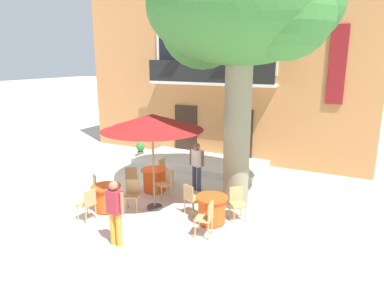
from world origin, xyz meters
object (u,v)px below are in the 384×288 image
Objects in this scene: cafe_table_front at (154,180)px; cafe_umbrella at (152,122)px; cafe_chair_near_tree_1 at (98,185)px; cafe_chair_near_tree_2 at (88,203)px; plane_tree at (239,13)px; cafe_chair_middle_1 at (207,217)px; cafe_chair_near_tree_0 at (132,193)px; cafe_chair_front_0 at (166,182)px; cafe_chair_front_2 at (131,177)px; cafe_table_middle at (212,209)px; ground_planter_left at (140,148)px; pedestrian_near_entrance at (197,164)px; cafe_chair_middle_2 at (237,201)px; cafe_table_near_tree at (107,198)px; pedestrian_mid_plaza at (115,210)px; cafe_chair_middle_0 at (191,197)px; cafe_chair_front_1 at (165,169)px.

cafe_table_front is 0.30× the size of cafe_umbrella.
cafe_chair_near_tree_1 and cafe_chair_near_tree_2 have the same top height.
plane_tree is 5.48m from cafe_chair_middle_1.
cafe_chair_near_tree_0 is 1.29m from cafe_chair_front_0.
cafe_chair_front_0 and cafe_chair_front_2 have the same top height.
cafe_chair_front_0 is (0.67, -0.34, 0.14)m from cafe_table_front.
cafe_chair_near_tree_2 reaches higher than cafe_table_middle.
ground_planter_left is (-3.12, 4.79, -0.14)m from cafe_chair_near_tree_0.
cafe_chair_near_tree_2 is 3.33m from cafe_chair_middle_1.
plane_tree is 2.51× the size of cafe_umbrella.
cafe_chair_middle_1 is 0.55× the size of pedestrian_near_entrance.
cafe_chair_front_2 is at bearing 155.84° from cafe_chair_middle_1.
cafe_chair_front_2 is at bearing -148.63° from pedestrian_near_entrance.
cafe_chair_near_tree_0 is 1.00× the size of cafe_chair_near_tree_2.
cafe_umbrella is 6.17m from ground_planter_left.
plane_tree is 3.79m from cafe_umbrella.
cafe_table_front is at bearing -175.94° from plane_tree.
cafe_chair_middle_1 is (0.18, -0.73, 0.14)m from cafe_table_middle.
cafe_table_middle reaches higher than ground_planter_left.
cafe_chair_middle_2 is (0.45, -0.93, -5.01)m from plane_tree.
plane_tree is at bearing 34.22° from cafe_table_near_tree.
plane_tree is 8.01× the size of cafe_chair_front_2.
cafe_table_middle is 0.77m from cafe_chair_middle_1.
cafe_table_front is 0.53× the size of pedestrian_mid_plaza.
cafe_chair_near_tree_1 is 1.88m from cafe_table_front.
cafe_table_middle is at bearing 4.27° from cafe_chair_near_tree_1.
cafe_chair_near_tree_1 is 0.56× the size of pedestrian_mid_plaza.
pedestrian_near_entrance reaches higher than cafe_table_middle.
cafe_chair_front_0 is at bearing 171.07° from cafe_chair_middle_2.
cafe_chair_middle_0 is (-0.80, -1.27, -5.01)m from plane_tree.
cafe_chair_front_1 is (-3.25, 1.49, 0.00)m from cafe_chair_middle_2.
cafe_chair_middle_1 is 3.04m from cafe_umbrella.
cafe_chair_near_tree_0 is 1.05× the size of cafe_table_front.
pedestrian_near_entrance reaches higher than pedestrian_mid_plaza.
cafe_chair_near_tree_0 is (0.65, 0.38, 0.14)m from cafe_table_near_tree.
cafe_chair_middle_1 is 3.50m from cafe_table_front.
cafe_chair_middle_1 is (0.91, -0.93, 0.00)m from cafe_chair_middle_0.
cafe_chair_front_2 is at bearing 98.02° from cafe_table_near_tree.
plane_tree is at bearing 35.83° from cafe_umbrella.
cafe_chair_middle_2 is 0.55× the size of pedestrian_near_entrance.
cafe_chair_middle_1 is 1.05× the size of cafe_table_front.
cafe_chair_near_tree_1 and cafe_chair_front_1 have the same top height.
cafe_chair_middle_1 is at bearing -42.49° from ground_planter_left.
cafe_table_middle is at bearing -25.54° from cafe_table_front.
cafe_chair_near_tree_2 is 3.38m from cafe_table_middle.
plane_tree is at bearing -28.42° from ground_planter_left.
cafe_chair_near_tree_2 is at bearing -116.12° from pedestrian_near_entrance.
cafe_chair_middle_0 and cafe_chair_middle_2 have the same top height.
cafe_chair_middle_1 reaches higher than cafe_table_near_tree.
pedestrian_mid_plaza is (0.33, -2.15, -1.69)m from cafe_umbrella.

